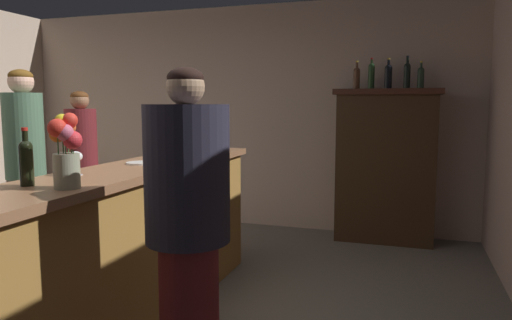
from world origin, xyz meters
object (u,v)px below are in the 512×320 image
(display_cabinet, at_px, (385,163))
(display_bottle_midright, at_px, (407,74))
(bar_counter, at_px, (132,248))
(bartender, at_px, (188,233))
(display_bottle_right, at_px, (421,77))
(patron_near_entrance, at_px, (26,165))
(display_bottle_midleft, at_px, (371,75))
(wine_glass_front, at_px, (76,158))
(wine_bottle_riesling, at_px, (26,160))
(patron_in_navy, at_px, (82,162))
(wine_bottle_rose, at_px, (219,136))
(display_bottle_left, at_px, (357,77))
(wine_bottle_malbec, at_px, (186,135))
(wine_bottle_syrah, at_px, (170,138))
(cheese_plate, at_px, (141,163))
(wine_glass_mid, at_px, (197,137))
(flower_arrangement, at_px, (66,147))
(display_bottle_center, at_px, (388,75))

(display_cabinet, distance_m, display_bottle_midright, 0.95)
(bar_counter, height_order, bartender, bartender)
(display_bottle_right, distance_m, patron_near_entrance, 3.82)
(bartender, bearing_deg, display_bottle_midleft, -90.01)
(bartender, bearing_deg, patron_near_entrance, -20.01)
(display_cabinet, distance_m, wine_glass_front, 3.38)
(wine_bottle_riesling, distance_m, patron_in_navy, 2.59)
(display_bottle_midright, bearing_deg, display_bottle_right, 0.00)
(wine_bottle_rose, height_order, display_bottle_left, display_bottle_left)
(wine_bottle_malbec, bearing_deg, display_cabinet, 44.45)
(display_cabinet, xyz_separation_m, wine_bottle_syrah, (-1.60, -1.80, 0.35))
(cheese_plate, distance_m, display_bottle_midleft, 2.84)
(display_bottle_left, bearing_deg, display_bottle_right, 0.00)
(display_bottle_left, height_order, display_bottle_right, display_bottle_left)
(display_cabinet, distance_m, bartender, 3.37)
(wine_bottle_rose, distance_m, wine_glass_mid, 0.29)
(wine_bottle_rose, bearing_deg, flower_arrangement, -89.95)
(display_bottle_midleft, bearing_deg, display_cabinet, 0.00)
(patron_in_navy, bearing_deg, patron_near_entrance, -49.23)
(wine_bottle_syrah, bearing_deg, display_bottle_midleft, 51.56)
(display_cabinet, height_order, wine_bottle_rose, display_cabinet)
(wine_glass_front, bearing_deg, wine_glass_mid, 90.56)
(display_bottle_center, xyz_separation_m, display_bottle_midright, (0.19, 0.00, 0.01))
(flower_arrangement, distance_m, patron_near_entrance, 1.87)
(flower_arrangement, bearing_deg, bar_counter, 100.96)
(wine_bottle_malbec, height_order, display_bottle_right, display_bottle_right)
(cheese_plate, bearing_deg, bartender, -48.30)
(display_cabinet, xyz_separation_m, display_bottle_midleft, (-0.17, -0.00, 0.94))
(wine_glass_front, bearing_deg, display_bottle_midleft, 64.81)
(wine_bottle_riesling, height_order, display_bottle_midleft, display_bottle_midleft)
(display_cabinet, relative_size, wine_bottle_riesling, 5.64)
(display_cabinet, height_order, display_bottle_center, display_bottle_center)
(wine_glass_front, bearing_deg, display_cabinet, 62.16)
(flower_arrangement, bearing_deg, wine_bottle_syrah, 100.16)
(display_cabinet, xyz_separation_m, wine_bottle_rose, (-1.33, -1.44, 0.35))
(bar_counter, xyz_separation_m, wine_bottle_malbec, (-0.11, 1.03, 0.67))
(bar_counter, xyz_separation_m, wine_bottle_syrah, (-0.13, 0.78, 0.66))
(bar_counter, relative_size, bartender, 1.81)
(wine_glass_front, height_order, wine_glass_mid, wine_glass_mid)
(display_cabinet, bearing_deg, display_bottle_left, 180.00)
(wine_bottle_syrah, relative_size, display_bottle_right, 1.04)
(cheese_plate, bearing_deg, display_bottle_right, 52.78)
(display_bottle_midright, distance_m, display_bottle_right, 0.14)
(flower_arrangement, xyz_separation_m, patron_in_navy, (-1.62, 2.16, -0.38))
(display_bottle_right, bearing_deg, display_bottle_midright, -180.00)
(wine_bottle_malbec, height_order, patron_near_entrance, patron_near_entrance)
(wine_bottle_riesling, distance_m, display_bottle_center, 3.74)
(wine_bottle_riesling, bearing_deg, display_bottle_left, 69.69)
(flower_arrangement, bearing_deg, display_bottle_midright, 65.63)
(display_cabinet, relative_size, patron_near_entrance, 0.93)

